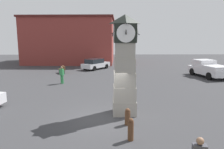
# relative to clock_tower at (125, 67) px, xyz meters

# --- Properties ---
(ground_plane) EXTENTS (85.73, 85.73, 0.00)m
(ground_plane) POSITION_rel_clock_tower_xyz_m (-1.14, -0.62, -2.78)
(ground_plane) COLOR #38383A
(clock_tower) EXTENTS (1.59, 1.59, 5.68)m
(clock_tower) POSITION_rel_clock_tower_xyz_m (0.00, 0.00, 0.00)
(clock_tower) COLOR #A09A90
(clock_tower) RESTS_ON ground_plane
(bollard_near_tower) EXTENTS (0.28, 0.28, 0.88)m
(bollard_near_tower) POSITION_rel_clock_tower_xyz_m (0.04, -1.70, -2.33)
(bollard_near_tower) COLOR brown
(bollard_near_tower) RESTS_ON ground_plane
(bollard_mid_row) EXTENTS (0.26, 0.26, 1.02)m
(bollard_mid_row) POSITION_rel_clock_tower_xyz_m (0.02, -3.39, -2.26)
(bollard_mid_row) COLOR brown
(bollard_mid_row) RESTS_ON ground_plane
(car_silver_hatch) EXTENTS (3.94, 4.42, 1.45)m
(car_silver_hatch) POSITION_rel_clock_tower_xyz_m (-2.62, 17.60, -2.03)
(car_silver_hatch) COLOR silver
(car_silver_hatch) RESTS_ON ground_plane
(pickup_truck) EXTENTS (3.13, 5.38, 1.85)m
(pickup_truck) POSITION_rel_clock_tower_xyz_m (10.28, 11.50, -1.85)
(pickup_truck) COLOR silver
(pickup_truck) RESTS_ON ground_plane
(bench) EXTENTS (1.13, 1.68, 0.90)m
(bench) POSITION_rel_clock_tower_xyz_m (-6.51, 14.32, -2.25)
(bench) COLOR brown
(bench) RESTS_ON ground_plane
(pedestrian_by_cars) EXTENTS (0.47, 0.42, 1.67)m
(pedestrian_by_cars) POSITION_rel_clock_tower_xyz_m (-5.33, 8.33, -1.82)
(pedestrian_by_cars) COLOR #338C4C
(pedestrian_by_cars) RESTS_ON ground_plane
(warehouse_blue_far) EXTENTS (15.24, 11.86, 7.64)m
(warehouse_blue_far) POSITION_rel_clock_tower_xyz_m (-7.15, 26.38, 1.05)
(warehouse_blue_far) COLOR maroon
(warehouse_blue_far) RESTS_ON ground_plane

